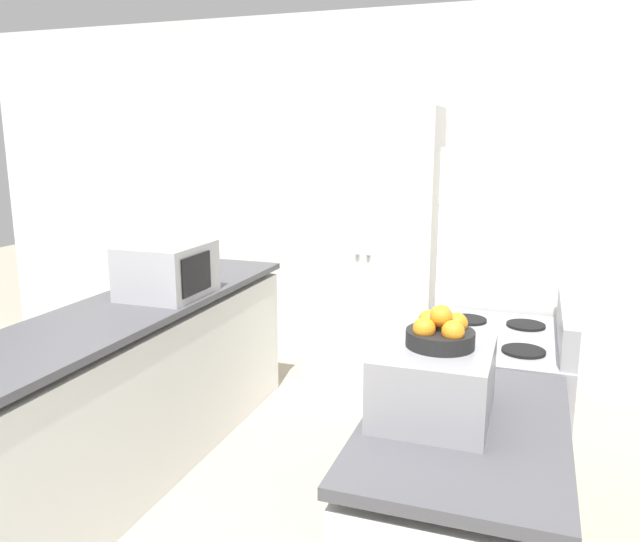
# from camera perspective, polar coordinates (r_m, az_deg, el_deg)

# --- Properties ---
(wall_back) EXTENTS (7.00, 0.06, 2.60)m
(wall_back) POSITION_cam_1_polar(r_m,az_deg,el_deg) (4.60, 6.16, 6.76)
(wall_back) COLOR white
(wall_back) RESTS_ON ground_plane
(counter_left) EXTENTS (0.60, 2.51, 0.89)m
(counter_left) POSITION_cam_1_polar(r_m,az_deg,el_deg) (3.45, -16.63, -10.47)
(counter_left) COLOR silver
(counter_left) RESTS_ON ground_plane
(pantry_cabinet) EXTENTS (0.89, 0.48, 1.92)m
(pantry_cabinet) POSITION_cam_1_polar(r_m,az_deg,el_deg) (4.39, 4.78, 2.06)
(pantry_cabinet) COLOR silver
(pantry_cabinet) RESTS_ON ground_plane
(stove) EXTENTS (0.66, 0.76, 1.05)m
(stove) POSITION_cam_1_polar(r_m,az_deg,el_deg) (2.96, 15.09, -13.80)
(stove) COLOR #9E9EA3
(stove) RESTS_ON ground_plane
(refrigerator) EXTENTS (0.72, 0.79, 1.68)m
(refrigerator) POSITION_cam_1_polar(r_m,az_deg,el_deg) (3.60, 16.85, -2.68)
(refrigerator) COLOR white
(refrigerator) RESTS_ON ground_plane
(microwave) EXTENTS (0.40, 0.46, 0.28)m
(microwave) POSITION_cam_1_polar(r_m,az_deg,el_deg) (3.43, -13.80, 0.09)
(microwave) COLOR #B2B2B7
(microwave) RESTS_ON counter_left
(toaster_oven) EXTENTS (0.35, 0.40, 0.22)m
(toaster_oven) POSITION_cam_1_polar(r_m,az_deg,el_deg) (1.96, 10.32, -9.89)
(toaster_oven) COLOR #939399
(toaster_oven) RESTS_ON counter_right
(fruit_bowl) EXTENTS (0.21, 0.21, 0.13)m
(fruit_bowl) POSITION_cam_1_polar(r_m,az_deg,el_deg) (1.92, 10.95, -5.53)
(fruit_bowl) COLOR black
(fruit_bowl) RESTS_ON toaster_oven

